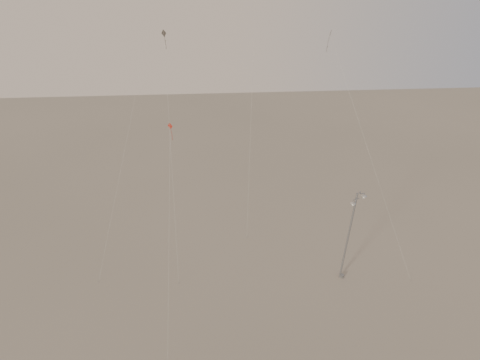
{
  "coord_description": "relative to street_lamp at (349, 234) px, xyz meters",
  "views": [
    {
      "loc": [
        -2.99,
        -24.92,
        26.34
      ],
      "look_at": [
        -0.28,
        5.0,
        10.9
      ],
      "focal_mm": 28.0,
      "sensor_mm": 36.0,
      "label": 1
    }
  ],
  "objects": [
    {
      "name": "ground",
      "position": [
        -10.14,
        -3.52,
        -5.31
      ],
      "size": [
        160.0,
        160.0,
        0.0
      ],
      "primitive_type": "plane",
      "color": "gray",
      "rests_on": "ground"
    },
    {
      "name": "kite_0",
      "position": [
        -18.19,
        11.5,
        18.4
      ],
      "size": [
        8.83,
        13.02,
        30.79
      ],
      "rotation": [
        0.0,
        0.0,
        0.62
      ],
      "color": "maroon",
      "rests_on": "ground"
    },
    {
      "name": "street_lamp",
      "position": [
        0.0,
        0.0,
        0.0
      ],
      "size": [
        1.58,
        0.82,
        9.97
      ],
      "color": "gray",
      "rests_on": "ground"
    },
    {
      "name": "kite_4",
      "position": [
        1.44,
        8.36,
        11.34
      ],
      "size": [
        7.2,
        13.01,
        22.53
      ],
      "rotation": [
        0.0,
        0.0,
        1.57
      ],
      "color": "#2D2926",
      "rests_on": "ground"
    },
    {
      "name": "kite_1",
      "position": [
        -16.88,
        7.95,
        11.58
      ],
      "size": [
        0.59,
        10.02,
        22.85
      ],
      "rotation": [
        0.0,
        0.0,
        -0.53
      ],
      "color": "#2D2926",
      "rests_on": "ground"
    },
    {
      "name": "kite_3",
      "position": [
        -16.78,
        2.67,
        5.78
      ],
      "size": [
        0.56,
        15.62,
        14.93
      ],
      "rotation": [
        0.0,
        0.0,
        -0.56
      ],
      "color": "maroon",
      "rests_on": "ground"
    }
  ]
}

